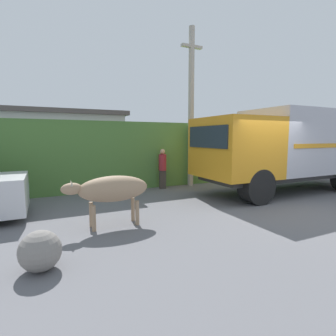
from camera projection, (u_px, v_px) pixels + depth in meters
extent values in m
plane|color=slate|center=(271.00, 205.00, 7.82)|extent=(60.00, 60.00, 0.00)
cube|color=#4C7A38|center=(167.00, 150.00, 14.17)|extent=(32.00, 6.37, 2.61)
cube|color=#B2BCAD|center=(65.00, 153.00, 10.12)|extent=(4.13, 2.40, 2.83)
cube|color=#4C4742|center=(63.00, 114.00, 9.95)|extent=(4.43, 2.70, 0.16)
cube|color=#2D2D2D|center=(287.00, 175.00, 9.78)|extent=(6.56, 1.91, 0.18)
cube|color=orange|center=(235.00, 148.00, 8.59)|extent=(2.14, 2.38, 1.92)
cube|color=#232D38|center=(207.00, 137.00, 8.09)|extent=(0.04, 2.03, 0.67)
cube|color=#ADADB7|center=(308.00, 141.00, 10.10)|extent=(4.99, 2.38, 2.27)
cylinder|color=black|center=(256.00, 186.00, 7.94)|extent=(1.08, 0.52, 1.08)
ellipsoid|color=#9E7F60|center=(114.00, 189.00, 5.91)|extent=(1.58, 0.59, 0.59)
ellipsoid|color=#9E7F60|center=(72.00, 189.00, 5.51)|extent=(0.44, 0.26, 0.26)
cone|color=#B7AD93|center=(72.00, 184.00, 5.41)|extent=(0.06, 0.06, 0.11)
cone|color=#B7AD93|center=(71.00, 182.00, 5.59)|extent=(0.06, 0.06, 0.11)
cylinder|color=#9E7F60|center=(94.00, 218.00, 5.62)|extent=(0.09, 0.09, 0.57)
cylinder|color=#9E7F60|center=(91.00, 214.00, 5.91)|extent=(0.09, 0.09, 0.57)
cylinder|color=#9E7F60|center=(137.00, 213.00, 6.04)|extent=(0.09, 0.09, 0.57)
cylinder|color=#9E7F60|center=(133.00, 209.00, 6.33)|extent=(0.09, 0.09, 0.57)
cube|color=#38332D|center=(163.00, 179.00, 10.31)|extent=(0.28, 0.21, 0.73)
cylinder|color=maroon|center=(162.00, 162.00, 10.23)|extent=(0.36, 0.36, 0.63)
sphere|color=tan|center=(162.00, 152.00, 10.18)|extent=(0.21, 0.21, 0.21)
cylinder|color=#9E998E|center=(191.00, 109.00, 10.64)|extent=(0.23, 0.23, 6.36)
cube|color=#9E998E|center=(192.00, 46.00, 10.36)|extent=(0.90, 0.19, 0.10)
sphere|color=gray|center=(40.00, 251.00, 3.96)|extent=(0.62, 0.62, 0.62)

